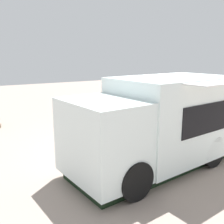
% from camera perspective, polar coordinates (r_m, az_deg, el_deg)
% --- Properties ---
extents(ground_plane, '(40.00, 40.00, 0.00)m').
position_cam_1_polar(ground_plane, '(9.49, 4.25, -5.86)').
color(ground_plane, '#A59285').
extents(food_truck, '(4.94, 2.95, 2.40)m').
position_cam_1_polar(food_truck, '(6.97, 9.85, -2.87)').
color(food_truck, white).
rests_on(food_truck, ground_plane).
extents(planter_flowering_near, '(0.48, 0.48, 0.73)m').
position_cam_1_polar(planter_flowering_near, '(10.62, -0.33, -1.73)').
color(planter_flowering_near, '#9E9D8F').
rests_on(planter_flowering_near, ground_plane).
extents(planter_flowering_far, '(0.64, 0.64, 0.83)m').
position_cam_1_polar(planter_flowering_far, '(12.46, -1.64, 0.68)').
color(planter_flowering_far, '#4B4C59').
rests_on(planter_flowering_far, ground_plane).
extents(trash_bin, '(0.44, 0.44, 1.03)m').
position_cam_1_polar(trash_bin, '(12.18, 9.72, 0.66)').
color(trash_bin, '#295A2D').
rests_on(trash_bin, ground_plane).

